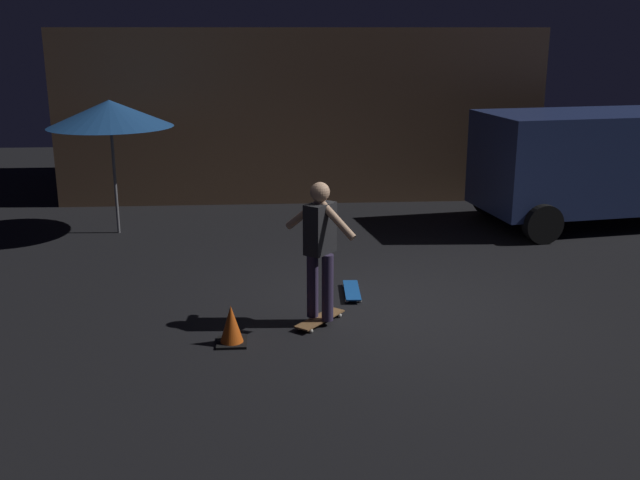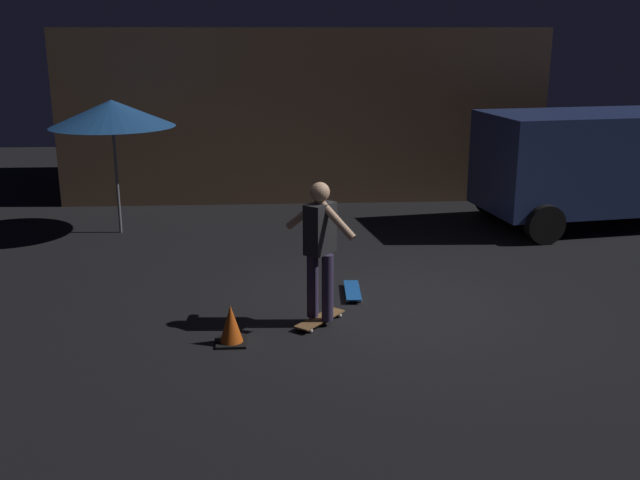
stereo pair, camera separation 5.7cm
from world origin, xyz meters
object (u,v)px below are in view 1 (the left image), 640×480
object	(u,v)px
traffic_cone	(231,326)
parked_van	(608,160)
skateboard_ridden	(320,319)
skateboard_spare	(352,291)
patio_umbrella	(110,114)
skater	(320,241)

from	to	relation	value
traffic_cone	parked_van	bearing A→B (deg)	37.49
skateboard_ridden	skateboard_spare	distance (m)	1.10
skateboard_ridden	parked_van	bearing A→B (deg)	39.17
patio_umbrella	skateboard_spare	distance (m)	5.45
parked_van	skater	xyz separation A→B (m)	(-5.52, -4.49, -0.12)
skateboard_spare	skater	xyz separation A→B (m)	(-0.50, -0.98, 0.98)
skateboard_ridden	skater	bearing A→B (deg)	0.00
patio_umbrella	skateboard_spare	bearing A→B (deg)	-42.53
parked_van	patio_umbrella	distance (m)	8.79
patio_umbrella	skateboard_ridden	size ratio (longest dim) A/B	3.15
parked_van	patio_umbrella	xyz separation A→B (m)	(-8.75, -0.09, 0.91)
skater	traffic_cone	size ratio (longest dim) A/B	3.63
parked_van	skateboard_ridden	distance (m)	7.20
skateboard_ridden	skater	xyz separation A→B (m)	(0.00, 0.00, 0.98)
skateboard_ridden	skateboard_spare	size ratio (longest dim) A/B	0.93
parked_van	skateboard_spare	bearing A→B (deg)	-145.02
parked_van	traffic_cone	world-z (taller)	parked_van
patio_umbrella	skater	distance (m)	5.56
patio_umbrella	skateboard_ridden	world-z (taller)	patio_umbrella
parked_van	skater	world-z (taller)	parked_van
parked_van	skateboard_ridden	world-z (taller)	parked_van
traffic_cone	skateboard_spare	bearing A→B (deg)	44.65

